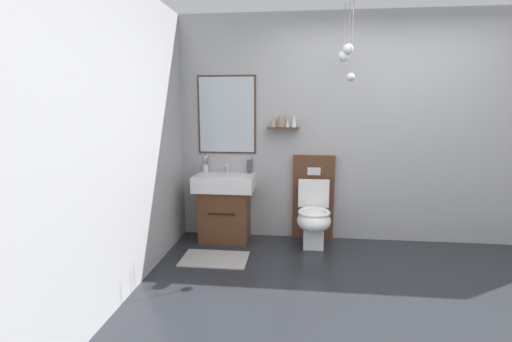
{
  "coord_description": "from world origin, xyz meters",
  "views": [
    {
      "loc": [
        -0.97,
        -2.73,
        1.57
      ],
      "look_at": [
        -1.41,
        1.2,
        0.87
      ],
      "focal_mm": 25.98,
      "sensor_mm": 36.0,
      "label": 1
    }
  ],
  "objects": [
    {
      "name": "ground_plane",
      "position": [
        0.0,
        0.0,
        -0.05
      ],
      "size": [
        6.13,
        4.6,
        0.1
      ],
      "primitive_type": "cube",
      "color": "#23262B",
      "rests_on": "ground"
    },
    {
      "name": "bath_mat",
      "position": [
        -1.8,
        0.8,
        0.01
      ],
      "size": [
        0.68,
        0.44,
        0.01
      ],
      "primitive_type": "cube",
      "color": "#9E9993",
      "rests_on": "ground"
    },
    {
      "name": "vanity_sink_left",
      "position": [
        -1.8,
        1.38,
        0.42
      ],
      "size": [
        0.68,
        0.47,
        0.78
      ],
      "color": "#56331E",
      "rests_on": "ground"
    },
    {
      "name": "wall_left",
      "position": [
        -2.4,
        0.0,
        1.29
      ],
      "size": [
        0.12,
        3.4,
        2.59
      ],
      "primitive_type": "cube",
      "color": "#A8A8AA",
      "rests_on": "ground"
    },
    {
      "name": "toilet",
      "position": [
        -0.77,
        1.38,
        0.38
      ],
      "size": [
        0.48,
        0.62,
        1.0
      ],
      "color": "#56331E",
      "rests_on": "ground"
    },
    {
      "name": "toothbrush_cup",
      "position": [
        -2.06,
        1.54,
        0.84
      ],
      "size": [
        0.07,
        0.07,
        0.21
      ],
      "color": "silver",
      "rests_on": "vanity_sink_left"
    },
    {
      "name": "tap_on_left_sink",
      "position": [
        -1.8,
        1.55,
        0.85
      ],
      "size": [
        0.03,
        0.13,
        0.11
      ],
      "color": "silver",
      "rests_on": "vanity_sink_left"
    },
    {
      "name": "soap_dispenser",
      "position": [
        -1.52,
        1.55,
        0.86
      ],
      "size": [
        0.06,
        0.06,
        0.2
      ],
      "color": "#4C4C51",
      "rests_on": "vanity_sink_left"
    },
    {
      "name": "wall_back",
      "position": [
        -0.02,
        1.64,
        1.3
      ],
      "size": [
        4.93,
        0.63,
        2.59
      ],
      "color": "#A8A8AA",
      "rests_on": "ground"
    }
  ]
}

